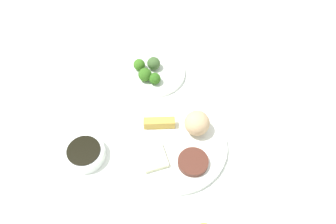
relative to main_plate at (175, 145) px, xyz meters
name	(u,v)px	position (x,y,z in m)	size (l,w,h in m)	color
tabletop	(173,132)	(0.01, 0.05, -0.02)	(2.20, 2.20, 0.02)	white
main_plate	(175,145)	(0.00, 0.00, 0.00)	(0.30, 0.30, 0.02)	white
rice_scoop	(197,123)	(0.07, 0.03, 0.04)	(0.07, 0.07, 0.07)	tan
spring_roll	(159,123)	(-0.03, 0.07, 0.02)	(0.09, 0.02, 0.03)	gold
crab_rangoon_wonton	(154,158)	(-0.07, -0.03, 0.02)	(0.07, 0.08, 0.01)	beige
stir_fry_heap	(193,162)	(0.03, -0.07, 0.02)	(0.08, 0.08, 0.02)	#51271C
broccoli_plate	(154,73)	(0.01, 0.29, 0.00)	(0.20, 0.20, 0.01)	white
broccoli_floret_0	(139,65)	(-0.04, 0.31, 0.03)	(0.04, 0.04, 0.04)	#386F1C
broccoli_floret_1	(154,63)	(0.01, 0.30, 0.03)	(0.04, 0.04, 0.04)	#3C5D2D
broccoli_floret_2	(145,75)	(-0.03, 0.26, 0.03)	(0.04, 0.04, 0.04)	#32651A
broccoli_floret_3	(155,79)	(0.00, 0.24, 0.03)	(0.04, 0.04, 0.04)	#2E6319
soy_sauce_bowl	(85,153)	(-0.26, 0.04, 0.01)	(0.11, 0.11, 0.03)	white
soy_sauce_bowl_liquid	(83,150)	(-0.26, 0.04, 0.03)	(0.09, 0.09, 0.00)	black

